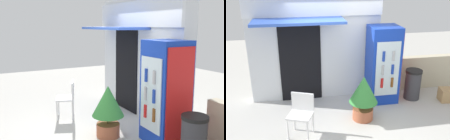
# 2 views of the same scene
# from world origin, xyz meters

# --- Properties ---
(ground) EXTENTS (16.00, 16.00, 0.00)m
(ground) POSITION_xyz_m (0.00, 0.00, 0.00)
(ground) COLOR beige
(storefront_building) EXTENTS (3.29, 1.16, 2.87)m
(storefront_building) POSITION_xyz_m (-0.59, 1.49, 1.49)
(storefront_building) COLOR silver
(storefront_building) RESTS_ON ground
(drink_cooler) EXTENTS (0.75, 0.73, 1.94)m
(drink_cooler) POSITION_xyz_m (1.06, 0.97, 0.97)
(drink_cooler) COLOR #1438B2
(drink_cooler) RESTS_ON ground
(plastic_chair) EXTENTS (0.58, 0.55, 0.89)m
(plastic_chair) POSITION_xyz_m (-1.04, -0.22, 0.54)
(plastic_chair) COLOR white
(plastic_chair) RESTS_ON ground
(potted_plant_near_shop) EXTENTS (0.64, 0.64, 1.04)m
(potted_plant_near_shop) POSITION_xyz_m (0.34, 0.13, 0.62)
(potted_plant_near_shop) COLOR #AD5B3D
(potted_plant_near_shop) RESTS_ON ground
(trash_bin) EXTENTS (0.43, 0.43, 0.80)m
(trash_bin) POSITION_xyz_m (1.88, 0.88, 0.40)
(trash_bin) COLOR #38383D
(trash_bin) RESTS_ON ground
(stone_boundary_wall) EXTENTS (2.49, 0.22, 0.93)m
(stone_boundary_wall) POSITION_xyz_m (2.90, 1.51, 0.46)
(stone_boundary_wall) COLOR beige
(stone_boundary_wall) RESTS_ON ground
(cardboard_box) EXTENTS (0.44, 0.37, 0.34)m
(cardboard_box) POSITION_xyz_m (2.73, 0.58, 0.17)
(cardboard_box) COLOR tan
(cardboard_box) RESTS_ON ground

